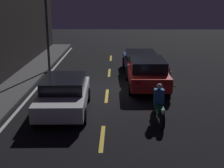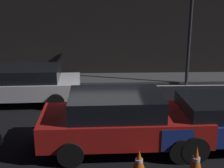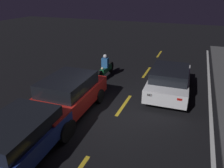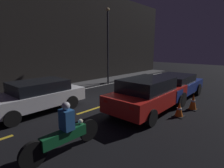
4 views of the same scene
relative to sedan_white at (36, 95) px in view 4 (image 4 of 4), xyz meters
The scene contains 14 objects.
ground_plane 3.46m from the sedan_white, 29.44° to the right, with size 56.00×56.00×0.00m, color black.
raised_curb 4.29m from the sedan_white, 45.99° to the left, with size 28.00×1.71×0.10m.
building_front 5.85m from the sedan_white, 54.00° to the left, with size 28.00×0.30×7.50m.
lane_dash_c 2.66m from the sedan_white, 40.52° to the right, with size 2.00×0.14×0.01m.
lane_dash_d 6.69m from the sedan_white, 14.46° to the right, with size 2.00×0.14×0.01m.
lane_dash_e 11.09m from the sedan_white, ahead, with size 2.00×0.14×0.01m.
lane_solid_kerb 3.60m from the sedan_white, 33.43° to the left, with size 25.20×0.14×0.01m.
sedan_white is the anchor object (origin of this frame).
taxi_red 4.98m from the sedan_white, 47.22° to the right, with size 4.36×2.05×1.51m.
sedan_blue 7.31m from the sedan_white, 29.14° to the right, with size 4.49×2.15×1.33m.
motorcycle 3.84m from the sedan_white, 103.86° to the right, with size 2.37×0.37×1.40m.
traffic_cone_near 6.20m from the sedan_white, 53.17° to the right, with size 0.43×0.43×0.59m.
traffic_cone_mid 7.11m from the sedan_white, 45.48° to the right, with size 0.42×0.42×0.72m.
street_lamp 7.42m from the sedan_white, 17.02° to the left, with size 0.28×0.28×5.76m.
Camera 4 is at (-6.13, -5.92, 2.76)m, focal length 28.00 mm.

